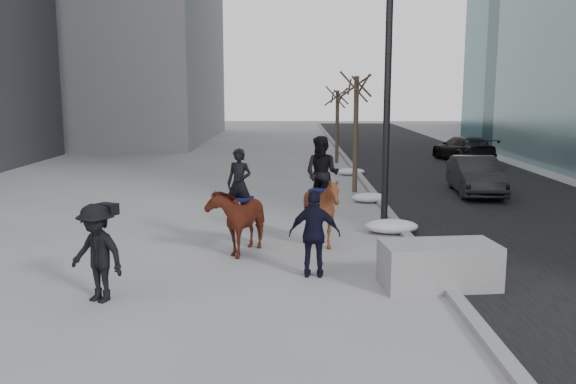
{
  "coord_description": "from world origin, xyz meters",
  "views": [
    {
      "loc": [
        0.06,
        -11.92,
        3.72
      ],
      "look_at": [
        0.0,
        1.2,
        1.5
      ],
      "focal_mm": 38.0,
      "sensor_mm": 36.0,
      "label": 1
    }
  ],
  "objects_px": {
    "planter": "(439,265)",
    "mounted_right": "(322,203)",
    "mounted_left": "(239,214)",
    "car_near": "(476,176)"
  },
  "relations": [
    {
      "from": "planter",
      "to": "mounted_left",
      "type": "xyz_separation_m",
      "value": [
        -4.0,
        2.56,
        0.46
      ]
    },
    {
      "from": "car_near",
      "to": "mounted_right",
      "type": "xyz_separation_m",
      "value": [
        -5.85,
        -7.32,
        0.38
      ]
    },
    {
      "from": "car_near",
      "to": "mounted_left",
      "type": "distance_m",
      "value": 11.03
    },
    {
      "from": "planter",
      "to": "mounted_right",
      "type": "height_order",
      "value": "mounted_right"
    },
    {
      "from": "planter",
      "to": "car_near",
      "type": "xyz_separation_m",
      "value": [
        3.78,
        10.37,
        0.24
      ]
    },
    {
      "from": "mounted_right",
      "to": "car_near",
      "type": "bearing_deg",
      "value": 51.38
    },
    {
      "from": "planter",
      "to": "mounted_right",
      "type": "distance_m",
      "value": 3.74
    },
    {
      "from": "mounted_left",
      "to": "mounted_right",
      "type": "distance_m",
      "value": 2.0
    },
    {
      "from": "mounted_left",
      "to": "car_near",
      "type": "bearing_deg",
      "value": 45.13
    },
    {
      "from": "planter",
      "to": "mounted_left",
      "type": "bearing_deg",
      "value": 147.39
    }
  ]
}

